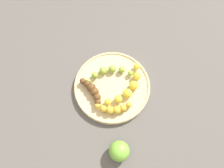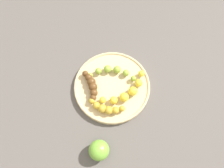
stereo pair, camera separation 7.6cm
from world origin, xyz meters
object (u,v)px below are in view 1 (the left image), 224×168
at_px(fruit_bowl, 112,86).
at_px(banana_green, 108,72).
at_px(banana_overripe, 92,90).
at_px(banana_spotted, 113,109).
at_px(apple_green, 119,151).
at_px(banana_yellow, 128,88).

distance_m(fruit_bowl, banana_green, 0.06).
distance_m(banana_overripe, banana_spotted, 0.10).
bearing_deg(apple_green, banana_spotted, 54.91).
bearing_deg(banana_green, banana_spotted, 175.20).
height_order(banana_yellow, banana_green, banana_yellow).
xyz_separation_m(banana_yellow, banana_overripe, (-0.10, 0.08, -0.00)).
xyz_separation_m(banana_spotted, apple_green, (-0.08, -0.12, -0.00)).
bearing_deg(banana_overripe, apple_green, -100.77).
distance_m(fruit_bowl, banana_spotted, 0.09).
relative_size(banana_yellow, banana_green, 1.24).
bearing_deg(banana_overripe, banana_spotted, -77.14).
distance_m(banana_yellow, banana_green, 0.10).
height_order(fruit_bowl, banana_yellow, banana_yellow).
xyz_separation_m(banana_green, banana_overripe, (-0.09, -0.01, 0.00)).
relative_size(banana_yellow, banana_spotted, 1.87).
bearing_deg(banana_spotted, banana_overripe, -133.50).
bearing_deg(banana_yellow, banana_overripe, -137.77).
xyz_separation_m(banana_green, banana_spotted, (-0.08, -0.11, 0.00)).
relative_size(fruit_bowl, banana_green, 1.80).
distance_m(fruit_bowl, apple_green, 0.23).
xyz_separation_m(banana_green, apple_green, (-0.16, -0.23, 0.00)).
height_order(banana_green, apple_green, apple_green).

